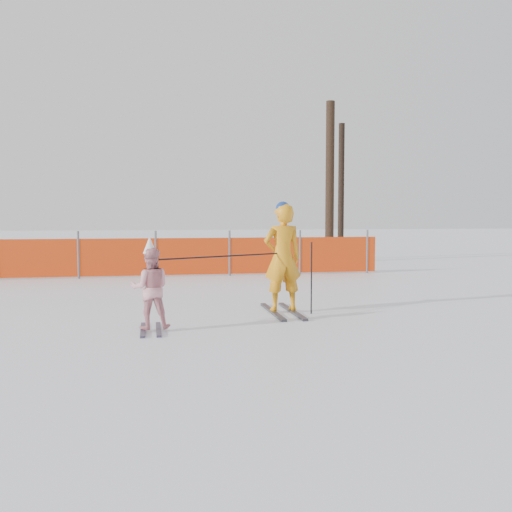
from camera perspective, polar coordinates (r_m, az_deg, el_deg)
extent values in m
plane|color=white|center=(8.79, 0.60, -6.74)|extent=(120.00, 120.00, 0.00)
cube|color=black|center=(9.71, 1.67, -5.60)|extent=(0.09, 1.71, 0.04)
cube|color=black|center=(9.78, 3.63, -5.53)|extent=(0.09, 1.71, 0.04)
imported|color=orange|center=(9.63, 2.67, -0.16)|extent=(0.70, 0.49, 1.80)
sphere|color=navy|center=(9.61, 2.69, 4.77)|extent=(0.24, 0.24, 0.24)
cube|color=black|center=(8.37, -11.24, -7.26)|extent=(0.09, 1.01, 0.03)
cube|color=black|center=(8.37, -9.72, -7.24)|extent=(0.09, 1.01, 0.03)
imported|color=pink|center=(8.27, -10.53, -3.19)|extent=(0.57, 0.44, 1.16)
cone|color=white|center=(8.22, -10.59, 1.11)|extent=(0.19, 0.19, 0.24)
cylinder|color=black|center=(9.59, 5.56, -2.21)|extent=(0.02, 0.02, 1.21)
cylinder|color=black|center=(8.87, -3.42, -0.03)|extent=(2.00, 1.05, 0.02)
cylinder|color=#595960|center=(15.64, -17.34, 0.10)|extent=(0.06, 0.06, 1.25)
cylinder|color=#595960|center=(15.53, -9.99, 0.20)|extent=(0.06, 0.06, 1.25)
cylinder|color=#595960|center=(15.68, -2.66, 0.29)|extent=(0.06, 0.06, 1.25)
cylinder|color=#595960|center=(16.08, 4.41, 0.38)|extent=(0.06, 0.06, 1.25)
cylinder|color=#595960|center=(16.71, 11.05, 0.45)|extent=(0.06, 0.06, 1.25)
cube|color=red|center=(15.55, -13.23, -0.12)|extent=(14.24, 0.03, 1.00)
cylinder|color=black|center=(20.48, 7.39, 7.31)|extent=(0.31, 0.31, 5.67)
cylinder|color=black|center=(21.86, 8.51, 6.36)|extent=(0.23, 0.23, 5.11)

